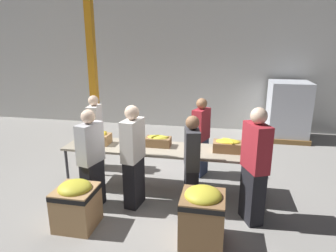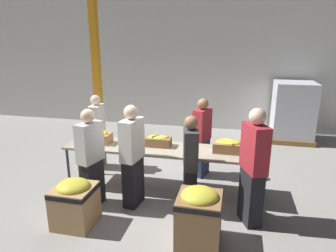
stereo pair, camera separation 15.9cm
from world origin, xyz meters
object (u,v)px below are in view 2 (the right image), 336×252
banana_box_1 (158,141)px  volunteer_4 (202,138)px  banana_box_2 (228,146)px  volunteer_5 (253,168)px  sorting_table (158,150)px  support_pillar (96,68)px  volunteer_2 (91,159)px  donation_bin_1 (199,214)px  volunteer_3 (132,157)px  pallet_stack_0 (293,112)px  donation_bin_0 (75,201)px  volunteer_0 (98,132)px  banana_box_0 (99,137)px  volunteer_1 (190,165)px

banana_box_1 → volunteer_4: 1.00m
banana_box_2 → volunteer_5: size_ratio=0.28×
sorting_table → support_pillar: (-2.15, 2.12, 1.23)m
sorting_table → banana_box_2: banana_box_2 is taller
volunteer_2 → donation_bin_1: size_ratio=2.06×
volunteer_3 → volunteer_4: bearing=-25.9°
pallet_stack_0 → donation_bin_1: bearing=-111.1°
sorting_table → banana_box_1: (-0.03, 0.09, 0.15)m
volunteer_5 → donation_bin_1: size_ratio=2.22×
sorting_table → banana_box_2: 1.22m
volunteer_5 → donation_bin_0: (-2.53, -0.65, -0.50)m
pallet_stack_0 → donation_bin_0: bearing=-127.1°
banana_box_1 → donation_bin_1: bearing=-56.9°
banana_box_2 → volunteer_3: 1.63m
volunteer_0 → volunteer_5: 3.42m
banana_box_0 → volunteer_5: (2.76, -0.71, -0.05)m
banana_box_1 → volunteer_0: bearing=157.8°
volunteer_3 → volunteer_2: bearing=112.9°
banana_box_1 → pallet_stack_0: (2.85, 3.52, -0.13)m
sorting_table → volunteer_4: volunteer_4 is taller
donation_bin_1 → sorting_table: bearing=124.1°
volunteer_5 → donation_bin_0: volunteer_5 is taller
banana_box_1 → volunteer_3: size_ratio=0.27×
banana_box_0 → pallet_stack_0: 5.37m
banana_box_1 → volunteer_0: (-1.49, 0.61, -0.13)m
pallet_stack_0 → volunteer_5: bearing=-105.9°
banana_box_0 → volunteer_4: volunteer_4 is taller
sorting_table → volunteer_5: bearing=-23.6°
donation_bin_1 → volunteer_4: bearing=96.1°
sorting_table → volunteer_5: size_ratio=1.92×
sorting_table → volunteer_3: volunteer_3 is taller
sorting_table → donation_bin_0: bearing=-124.4°
banana_box_2 → support_pillar: (-3.36, 2.07, 1.07)m
banana_box_0 → volunteer_4: bearing=22.9°
banana_box_2 → volunteer_2: volunteer_2 is taller
banana_box_1 → volunteer_3: (-0.25, -0.70, -0.07)m
sorting_table → support_pillar: support_pillar is taller
banana_box_1 → volunteer_2: 1.25m
banana_box_2 → volunteer_1: 0.85m
banana_box_0 → banana_box_1: (1.13, 0.08, -0.02)m
volunteer_0 → volunteer_3: bearing=37.2°
volunteer_0 → banana_box_2: bearing=70.3°
banana_box_0 → banana_box_2: banana_box_0 is taller
sorting_table → volunteer_3: (-0.27, -0.61, 0.08)m
sorting_table → volunteer_5: volunteer_5 is taller
sorting_table → volunteer_4: (0.69, 0.78, 0.02)m
donation_bin_1 → support_pillar: 4.89m
banana_box_2 → volunteer_0: bearing=166.6°
banana_box_2 → volunteer_1: size_ratio=0.32×
volunteer_4 → pallet_stack_0: pallet_stack_0 is taller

